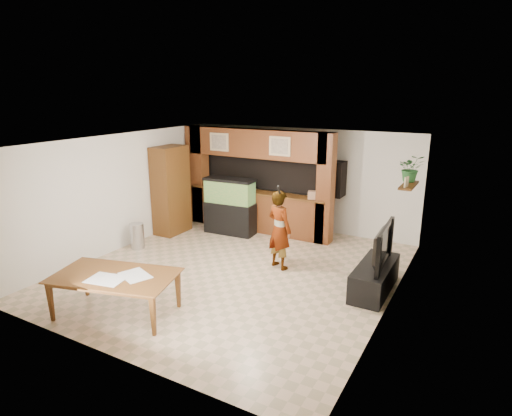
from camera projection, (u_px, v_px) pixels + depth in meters
The scene contains 21 objects.
floor at pixel (236, 271), 8.62m from camera, with size 6.50×6.50×0.00m, color #D0AF90.
ceiling at pixel (234, 142), 7.92m from camera, with size 6.50×6.50×0.00m, color white.
wall_back at pixel (301, 179), 11.00m from camera, with size 6.00×6.00×0.00m, color silver.
wall_left at pixel (122, 192), 9.67m from camera, with size 6.50×6.50×0.00m, color silver.
wall_right at pixel (394, 234), 6.86m from camera, with size 6.50×6.50×0.00m, color silver.
partition at pixel (258, 179), 10.93m from camera, with size 4.20×0.99×2.60m.
wall_clock at pixel (152, 159), 10.34m from camera, with size 0.05×0.25×0.25m.
wall_shelf at pixel (409, 185), 8.47m from camera, with size 0.25×0.90×0.04m, color brown.
pantry_cabinet at pixel (171, 190), 10.69m from camera, with size 0.55×0.90×2.20m, color brown.
trash_can at pixel (137, 236), 9.80m from camera, with size 0.32×0.32×0.59m, color #B2B2B7.
aquarium at pixel (230, 207), 10.71m from camera, with size 1.28×0.48×1.42m.
tv_stand at pixel (375, 278), 7.72m from camera, with size 0.56×1.53×0.51m, color black.
television at pixel (377, 245), 7.55m from camera, with size 1.29×0.17×0.74m, color black.
photo_frame at pixel (406, 182), 8.18m from camera, with size 0.03×0.15×0.20m, color tan.
potted_plant at pixel (411, 168), 8.63m from camera, with size 0.50×0.43×0.55m, color #255D2A.
person at pixel (279, 230), 8.59m from camera, with size 0.59×0.39×1.62m, color #998254.
microphone at pixel (279, 190), 8.20m from camera, with size 0.04×0.04×0.18m, color black.
dining_table at pixel (115, 296), 6.86m from camera, with size 1.95×1.09×0.69m, color brown.
newspaper_a at pixel (106, 279), 6.64m from camera, with size 0.57×0.42×0.01m, color silver.
newspaper_b at pixel (135, 275), 6.78m from camera, with size 0.52×0.38×0.01m, color silver.
counter_box at pixel (314, 195), 10.06m from camera, with size 0.28×0.18×0.18m, color tan.
Camera 1 is at (4.23, -6.76, 3.54)m, focal length 30.00 mm.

